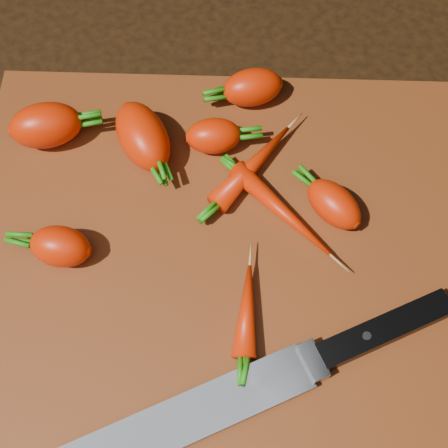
{
  "coord_description": "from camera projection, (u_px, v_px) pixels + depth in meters",
  "views": [
    {
      "loc": [
        0.01,
        -0.25,
        0.56
      ],
      "look_at": [
        0.0,
        0.01,
        0.03
      ],
      "focal_mm": 50.0,
      "sensor_mm": 36.0,
      "label": 1
    }
  ],
  "objects": [
    {
      "name": "knife",
      "position": [
        210.0,
        408.0,
        0.53
      ],
      "size": [
        0.35,
        0.19,
        0.02
      ],
      "rotation": [
        0.0,
        0.0,
        0.44
      ],
      "color": "gray",
      "rests_on": "cutting_board"
    },
    {
      "name": "carrot_6",
      "position": [
        253.0,
        165.0,
        0.62
      ],
      "size": [
        0.09,
        0.11,
        0.02
      ],
      "primitive_type": "ellipsoid",
      "rotation": [
        0.0,
        0.0,
        0.91
      ],
      "color": "red",
      "rests_on": "cutting_board"
    },
    {
      "name": "carrot_3",
      "position": [
        252.0,
        87.0,
        0.66
      ],
      "size": [
        0.07,
        0.05,
        0.04
      ],
      "primitive_type": "ellipsoid",
      "rotation": [
        0.0,
        0.0,
        3.39
      ],
      "color": "red",
      "rests_on": "cutting_board"
    },
    {
      "name": "carrot_1",
      "position": [
        60.0,
        246.0,
        0.58
      ],
      "size": [
        0.06,
        0.05,
        0.04
      ],
      "primitive_type": "ellipsoid",
      "rotation": [
        0.0,
        0.0,
        2.99
      ],
      "color": "red",
      "rests_on": "cutting_board"
    },
    {
      "name": "ground",
      "position": [
        224.0,
        248.0,
        0.62
      ],
      "size": [
        2.0,
        2.0,
        0.01
      ],
      "primitive_type": "cube",
      "color": "black"
    },
    {
      "name": "carrot_7",
      "position": [
        282.0,
        211.0,
        0.6
      ],
      "size": [
        0.11,
        0.11,
        0.02
      ],
      "primitive_type": "ellipsoid",
      "rotation": [
        0.0,
        0.0,
        -0.78
      ],
      "color": "red",
      "rests_on": "cutting_board"
    },
    {
      "name": "carrot_5",
      "position": [
        334.0,
        204.0,
        0.6
      ],
      "size": [
        0.07,
        0.07,
        0.04
      ],
      "primitive_type": "ellipsoid",
      "rotation": [
        0.0,
        0.0,
        2.34
      ],
      "color": "red",
      "rests_on": "cutting_board"
    },
    {
      "name": "cutting_board",
      "position": [
        224.0,
        244.0,
        0.61
      ],
      "size": [
        0.5,
        0.4,
        0.01
      ],
      "primitive_type": "cube",
      "color": "brown",
      "rests_on": "ground"
    },
    {
      "name": "carrot_4",
      "position": [
        214.0,
        136.0,
        0.63
      ],
      "size": [
        0.06,
        0.04,
        0.04
      ],
      "primitive_type": "ellipsoid",
      "rotation": [
        0.0,
        0.0,
        0.1
      ],
      "color": "red",
      "rests_on": "cutting_board"
    },
    {
      "name": "carrot_8",
      "position": [
        247.0,
        310.0,
        0.56
      ],
      "size": [
        0.03,
        0.09,
        0.02
      ],
      "primitive_type": "ellipsoid",
      "rotation": [
        0.0,
        0.0,
        1.53
      ],
      "color": "red",
      "rests_on": "cutting_board"
    },
    {
      "name": "carrot_2",
      "position": [
        143.0,
        136.0,
        0.63
      ],
      "size": [
        0.08,
        0.1,
        0.05
      ],
      "primitive_type": "ellipsoid",
      "rotation": [
        0.0,
        0.0,
        -1.08
      ],
      "color": "red",
      "rests_on": "cutting_board"
    },
    {
      "name": "carrot_0",
      "position": [
        46.0,
        125.0,
        0.63
      ],
      "size": [
        0.08,
        0.06,
        0.05
      ],
      "primitive_type": "ellipsoid",
      "rotation": [
        0.0,
        0.0,
        0.23
      ],
      "color": "red",
      "rests_on": "cutting_board"
    }
  ]
}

